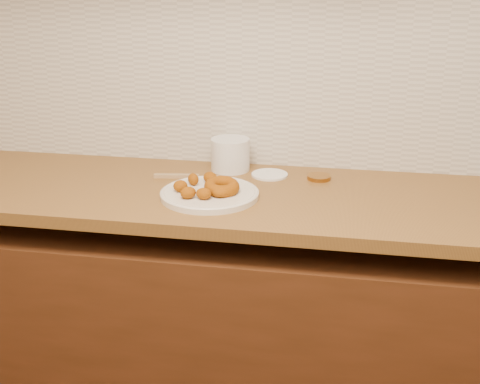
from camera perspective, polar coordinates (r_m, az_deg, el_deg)
name	(u,v)px	position (r m, az deg, el deg)	size (l,w,h in m)	color
wall_back	(342,38)	(2.10, 9.66, 14.16)	(4.00, 0.02, 2.70)	tan
base_cabinet	(324,336)	(2.14, 7.96, -13.38)	(3.60, 0.60, 0.77)	#512813
butcher_block	(134,190)	(2.03, -10.00, 0.22)	(2.30, 0.62, 0.04)	brown
backsplash	(339,84)	(2.11, 9.41, 10.08)	(3.60, 0.02, 0.60)	beige
donut_plate	(210,194)	(1.87, -2.90, -0.22)	(0.31, 0.31, 0.02)	silver
ring_donut	(222,187)	(1.86, -1.75, 0.52)	(0.11, 0.11, 0.04)	#9B560A
fried_dough_chunks	(201,187)	(1.86, -3.70, 0.49)	(0.20, 0.22, 0.04)	#9B560A
plastic_tub	(230,154)	(2.12, -0.92, 3.58)	(0.14, 0.14, 0.11)	white
tub_lid	(270,175)	(2.07, 2.82, 1.66)	(0.12, 0.12, 0.01)	white
brass_jar_lid	(319,177)	(2.05, 7.49, 1.39)	(0.08, 0.08, 0.01)	#9E6A28
wooden_utensil	(177,176)	(2.06, -6.04, 1.52)	(0.15, 0.02, 0.01)	#A38257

